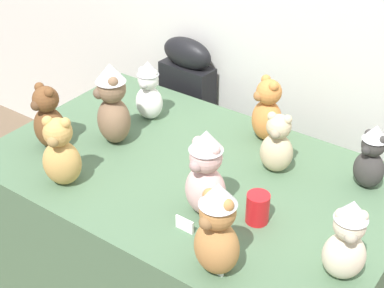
# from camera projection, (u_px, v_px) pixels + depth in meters

# --- Properties ---
(display_table) EXTENTS (1.59, 0.98, 0.73)m
(display_table) POSITION_uv_depth(u_px,v_px,m) (192.00, 241.00, 2.41)
(display_table) COLOR #4C6B4C
(display_table) RESTS_ON ground_plane
(instrument_case) EXTENTS (0.29, 0.14, 0.96)m
(instrument_case) POSITION_uv_depth(u_px,v_px,m) (188.00, 123.00, 3.00)
(instrument_case) COLOR black
(instrument_case) RESTS_ON ground_plane
(teddy_bear_sand) EXTENTS (0.15, 0.13, 0.25)m
(teddy_bear_sand) POSITION_uv_depth(u_px,v_px,m) (277.00, 145.00, 2.15)
(teddy_bear_sand) COLOR #CCB78E
(teddy_bear_sand) RESTS_ON display_table
(teddy_bear_snow) EXTENTS (0.14, 0.12, 0.27)m
(teddy_bear_snow) POSITION_uv_depth(u_px,v_px,m) (149.00, 91.00, 2.48)
(teddy_bear_snow) COLOR white
(teddy_bear_snow) RESTS_ON display_table
(teddy_bear_caramel) EXTENTS (0.17, 0.15, 0.33)m
(teddy_bear_caramel) POSITION_uv_depth(u_px,v_px,m) (217.00, 230.00, 1.68)
(teddy_bear_caramel) COLOR #B27A42
(teddy_bear_caramel) RESTS_ON display_table
(teddy_bear_chestnut) EXTENTS (0.16, 0.14, 0.28)m
(teddy_bear_chestnut) POSITION_uv_depth(u_px,v_px,m) (48.00, 119.00, 2.29)
(teddy_bear_chestnut) COLOR brown
(teddy_bear_chestnut) RESTS_ON display_table
(teddy_bear_mocha) EXTENTS (0.21, 0.20, 0.35)m
(teddy_bear_mocha) POSITION_uv_depth(u_px,v_px,m) (112.00, 104.00, 2.30)
(teddy_bear_mocha) COLOR #7F6047
(teddy_bear_mocha) RESTS_ON display_table
(teddy_bear_blush) EXTENTS (0.17, 0.15, 0.33)m
(teddy_bear_blush) POSITION_uv_depth(u_px,v_px,m) (206.00, 174.00, 1.92)
(teddy_bear_blush) COLOR beige
(teddy_bear_blush) RESTS_ON display_table
(teddy_bear_honey) EXTENTS (0.18, 0.17, 0.28)m
(teddy_bear_honey) POSITION_uv_depth(u_px,v_px,m) (61.00, 153.00, 2.08)
(teddy_bear_honey) COLOR tan
(teddy_bear_honey) RESTS_ON display_table
(teddy_bear_ginger) EXTENTS (0.19, 0.18, 0.28)m
(teddy_bear_ginger) POSITION_uv_depth(u_px,v_px,m) (267.00, 111.00, 2.34)
(teddy_bear_ginger) COLOR #D17F3D
(teddy_bear_ginger) RESTS_ON display_table
(teddy_bear_charcoal) EXTENTS (0.14, 0.13, 0.26)m
(teddy_bear_charcoal) POSITION_uv_depth(u_px,v_px,m) (371.00, 157.00, 2.06)
(teddy_bear_charcoal) COLOR #383533
(teddy_bear_charcoal) RESTS_ON display_table
(teddy_bear_cream) EXTENTS (0.17, 0.16, 0.29)m
(teddy_bear_cream) POSITION_uv_depth(u_px,v_px,m) (347.00, 241.00, 1.67)
(teddy_bear_cream) COLOR beige
(teddy_bear_cream) RESTS_ON display_table
(party_cup_red) EXTENTS (0.08, 0.08, 0.11)m
(party_cup_red) POSITION_uv_depth(u_px,v_px,m) (258.00, 208.00, 1.93)
(party_cup_red) COLOR red
(party_cup_red) RESTS_ON display_table
(name_card_front_left) EXTENTS (0.07, 0.01, 0.05)m
(name_card_front_left) POSITION_uv_depth(u_px,v_px,m) (185.00, 225.00, 1.91)
(name_card_front_left) COLOR white
(name_card_front_left) RESTS_ON display_table
(name_card_front_middle) EXTENTS (0.07, 0.01, 0.05)m
(name_card_front_middle) POSITION_uv_depth(u_px,v_px,m) (214.00, 266.00, 1.75)
(name_card_front_middle) COLOR white
(name_card_front_middle) RESTS_ON display_table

